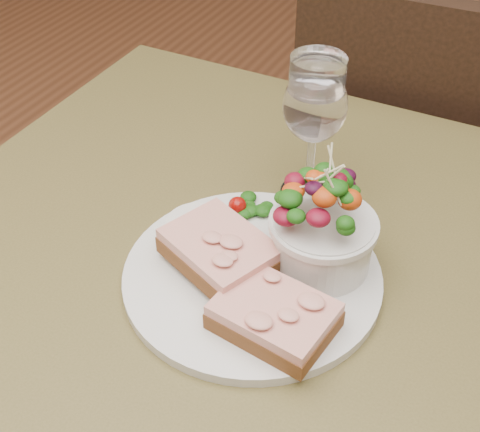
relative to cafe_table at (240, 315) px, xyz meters
The scene contains 9 objects.
cafe_table is the anchor object (origin of this frame).
chair_far 0.73m from the cafe_table, 82.63° to the left, with size 0.44×0.44×0.90m.
dinner_plate 0.11m from the cafe_table, 42.62° to the right, with size 0.28×0.28×0.01m, color silver.
sandwich_front 0.18m from the cafe_table, 46.30° to the right, with size 0.12×0.10×0.03m.
sandwich_back 0.14m from the cafe_table, 99.78° to the right, with size 0.14×0.12×0.03m.
ramekin 0.14m from the cafe_table, 160.04° to the right, with size 0.06×0.06×0.04m.
salad_bowl 0.20m from the cafe_table, 12.99° to the left, with size 0.11×0.11×0.13m.
garnish 0.14m from the cafe_table, 109.24° to the left, with size 0.05×0.04×0.02m.
wine_glass 0.27m from the cafe_table, 80.23° to the left, with size 0.08×0.08×0.18m.
Camera 1 is at (0.25, -0.49, 1.28)m, focal length 50.00 mm.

